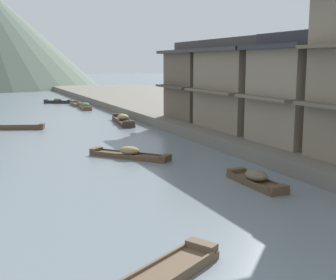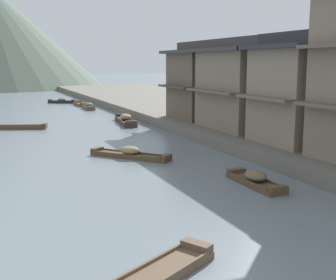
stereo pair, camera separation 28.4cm
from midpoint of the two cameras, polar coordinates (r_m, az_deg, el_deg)
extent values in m
cube|color=#6B665B|center=(39.83, 10.47, 2.79)|extent=(18.00, 110.00, 0.77)
cube|color=#423328|center=(38.85, -6.04, 2.36)|extent=(1.82, 5.73, 0.29)
cube|color=#423328|center=(41.43, -6.67, 3.22)|extent=(1.02, 0.49, 0.27)
cube|color=#423328|center=(36.21, -5.34, 2.27)|extent=(1.02, 0.49, 0.27)
cube|color=#423328|center=(38.75, -6.78, 2.61)|extent=(0.76, 5.11, 0.08)
cube|color=#423328|center=(38.92, -5.32, 2.67)|extent=(0.76, 5.11, 0.08)
ellipsoid|color=olive|center=(38.80, -6.05, 2.97)|extent=(1.15, 1.49, 0.54)
cube|color=#232326|center=(59.55, -14.18, 4.74)|extent=(3.44, 2.38, 0.25)
cube|color=#232326|center=(60.07, -15.62, 4.95)|extent=(0.67, 0.83, 0.23)
cube|color=#232326|center=(59.03, -12.73, 4.99)|extent=(0.67, 0.83, 0.23)
cube|color=#232326|center=(59.18, -14.30, 4.87)|extent=(2.65, 1.48, 0.08)
cube|color=#232326|center=(59.89, -14.07, 4.93)|extent=(2.65, 1.48, 0.08)
ellipsoid|color=brown|center=(59.52, -14.19, 5.06)|extent=(1.27, 1.15, 0.41)
cube|color=brown|center=(37.38, -19.89, 1.47)|extent=(5.23, 2.45, 0.23)
cube|color=brown|center=(36.77, -16.19, 1.89)|extent=(0.57, 0.80, 0.21)
cube|color=brown|center=(37.01, -20.05, 1.63)|extent=(4.52, 1.60, 0.08)
cube|color=brown|center=(37.71, -19.76, 1.79)|extent=(4.52, 1.60, 0.08)
cube|color=brown|center=(19.64, 10.89, -5.45)|extent=(0.95, 3.44, 0.21)
cube|color=brown|center=(20.86, 8.49, -3.91)|extent=(0.85, 0.36, 0.19)
cube|color=brown|center=(18.36, 13.67, -6.01)|extent=(0.85, 0.36, 0.19)
cube|color=brown|center=(19.37, 9.84, -5.20)|extent=(0.08, 2.94, 0.08)
cube|color=brown|center=(19.84, 11.94, -4.90)|extent=(0.08, 2.94, 0.08)
ellipsoid|color=brown|center=(19.55, 10.92, -4.50)|extent=(0.85, 1.19, 0.47)
cube|color=brown|center=(55.64, -11.80, 4.49)|extent=(1.20, 3.55, 0.27)
cube|color=brown|center=(57.17, -12.20, 4.88)|extent=(0.96, 0.40, 0.24)
cube|color=brown|center=(54.06, -11.39, 4.62)|extent=(0.96, 0.40, 0.24)
cube|color=brown|center=(55.51, -12.29, 4.64)|extent=(0.21, 3.01, 0.08)
cube|color=brown|center=(55.74, -11.32, 4.70)|extent=(0.21, 3.01, 0.08)
cube|color=brown|center=(24.80, -5.32, -2.09)|extent=(3.82, 4.28, 0.20)
cube|color=brown|center=(26.01, -9.56, -1.20)|extent=(0.87, 0.82, 0.18)
cube|color=brown|center=(23.67, -0.67, -2.17)|extent=(0.87, 0.82, 0.18)
cube|color=brown|center=(24.42, -5.85, -1.96)|extent=(2.85, 3.35, 0.08)
cube|color=brown|center=(25.13, -4.81, -1.60)|extent=(2.85, 3.35, 0.08)
ellipsoid|color=olive|center=(24.73, -5.33, -1.34)|extent=(1.40, 1.44, 0.46)
cube|color=brown|center=(11.40, -1.04, -16.95)|extent=(3.56, 2.60, 0.21)
cube|color=brown|center=(12.51, 3.68, -13.41)|extent=(0.74, 0.94, 0.19)
cube|color=brown|center=(11.10, 0.84, -16.91)|extent=(2.69, 1.58, 0.08)
cube|color=brown|center=(11.59, -2.84, -15.69)|extent=(2.69, 1.58, 0.08)
cube|color=brown|center=(51.33, -10.78, 4.07)|extent=(1.32, 3.52, 0.25)
cube|color=brown|center=(52.86, -11.01, 4.49)|extent=(0.95, 0.44, 0.23)
cube|color=brown|center=(49.76, -10.55, 4.18)|extent=(0.95, 0.44, 0.23)
cube|color=brown|center=(51.26, -11.31, 4.23)|extent=(0.34, 2.94, 0.08)
cube|color=brown|center=(51.38, -10.26, 4.28)|extent=(0.34, 2.94, 0.08)
ellipsoid|color=#4C6B42|center=(51.30, -10.79, 4.49)|extent=(1.03, 1.37, 0.51)
cube|color=gray|center=(26.12, 16.83, 5.41)|extent=(4.86, 4.55, 5.20)
cube|color=#6E6151|center=(24.43, 11.80, 5.33)|extent=(0.70, 4.55, 0.16)
cube|color=#2D2D33|center=(26.07, 17.13, 11.37)|extent=(5.76, 5.45, 0.24)
cube|color=#2D2D33|center=(26.09, 17.19, 12.40)|extent=(2.92, 5.45, 0.70)
cube|color=#7F705B|center=(31.32, 10.43, 6.36)|extent=(5.96, 6.10, 5.20)
cube|color=brown|center=(29.61, 5.02, 6.28)|extent=(0.70, 6.10, 0.16)
cube|color=#3D3838|center=(31.27, 10.59, 11.34)|extent=(6.86, 7.00, 0.24)
cube|color=#3D3838|center=(31.28, 10.62, 12.20)|extent=(3.58, 7.00, 0.70)
cube|color=brown|center=(36.57, 5.11, 6.99)|extent=(5.99, 5.08, 5.20)
cube|color=#4D4135|center=(35.11, 0.26, 6.90)|extent=(0.70, 5.08, 0.16)
cube|color=#3D3838|center=(36.53, 5.18, 11.25)|extent=(6.89, 5.98, 0.24)
cube|color=#3D3838|center=(36.55, 5.19, 11.99)|extent=(3.59, 5.98, 0.70)
camera|label=1|loc=(0.14, -90.37, -0.07)|focal=47.21mm
camera|label=2|loc=(0.14, 89.63, 0.07)|focal=47.21mm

